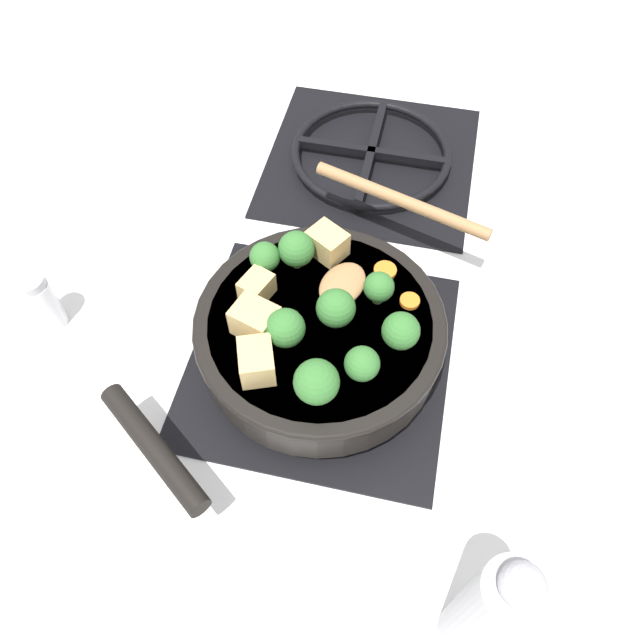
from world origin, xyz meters
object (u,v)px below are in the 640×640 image
skillet_pan (318,334)px  salt_shaker (42,302)px  pepper_mill (488,612)px  wooden_spoon (377,234)px

skillet_pan → salt_shaker: 0.34m
pepper_mill → wooden_spoon: bearing=111.5°
pepper_mill → salt_shaker: (-0.54, 0.25, -0.06)m
wooden_spoon → salt_shaker: bearing=-158.5°
pepper_mill → salt_shaker: 0.60m
skillet_pan → pepper_mill: size_ratio=1.67×
wooden_spoon → salt_shaker: 0.42m
skillet_pan → wooden_spoon: size_ratio=1.63×
wooden_spoon → pepper_mill: size_ratio=1.03×
skillet_pan → salt_shaker: salt_shaker is taller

